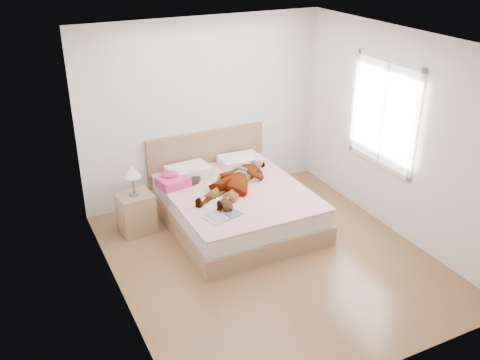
{
  "coord_description": "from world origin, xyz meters",
  "views": [
    {
      "loc": [
        -2.74,
        -4.72,
        3.66
      ],
      "look_at": [
        0.0,
        0.85,
        0.7
      ],
      "focal_mm": 40.0,
      "sensor_mm": 36.0,
      "label": 1
    }
  ],
  "objects_px": {
    "woman": "(237,177)",
    "bed": "(234,203)",
    "phone": "(191,170)",
    "magazine": "(223,215)",
    "nightstand": "(136,210)",
    "coffee_mug": "(219,202)",
    "towel": "(173,180)",
    "plush_toy": "(226,205)"
  },
  "relations": [
    {
      "from": "nightstand",
      "to": "towel",
      "type": "bearing_deg",
      "value": 7.35
    },
    {
      "from": "woman",
      "to": "nightstand",
      "type": "distance_m",
      "value": 1.4
    },
    {
      "from": "coffee_mug",
      "to": "nightstand",
      "type": "height_order",
      "value": "nightstand"
    },
    {
      "from": "towel",
      "to": "magazine",
      "type": "distance_m",
      "value": 1.08
    },
    {
      "from": "woman",
      "to": "coffee_mug",
      "type": "bearing_deg",
      "value": -85.16
    },
    {
      "from": "woman",
      "to": "towel",
      "type": "xyz_separation_m",
      "value": [
        -0.79,
        0.34,
        -0.03
      ]
    },
    {
      "from": "woman",
      "to": "plush_toy",
      "type": "xyz_separation_m",
      "value": [
        -0.43,
        -0.58,
        -0.04
      ]
    },
    {
      "from": "towel",
      "to": "nightstand",
      "type": "bearing_deg",
      "value": -172.65
    },
    {
      "from": "plush_toy",
      "to": "nightstand",
      "type": "bearing_deg",
      "value": 136.77
    },
    {
      "from": "phone",
      "to": "plush_toy",
      "type": "relative_size",
      "value": 0.32
    },
    {
      "from": "towel",
      "to": "coffee_mug",
      "type": "xyz_separation_m",
      "value": [
        0.33,
        -0.79,
        -0.03
      ]
    },
    {
      "from": "magazine",
      "to": "coffee_mug",
      "type": "bearing_deg",
      "value": 76.18
    },
    {
      "from": "phone",
      "to": "magazine",
      "type": "relative_size",
      "value": 0.16
    },
    {
      "from": "phone",
      "to": "magazine",
      "type": "height_order",
      "value": "phone"
    },
    {
      "from": "nightstand",
      "to": "magazine",
      "type": "bearing_deg",
      "value": -49.86
    },
    {
      "from": "bed",
      "to": "magazine",
      "type": "bearing_deg",
      "value": -124.91
    },
    {
      "from": "coffee_mug",
      "to": "plush_toy",
      "type": "relative_size",
      "value": 0.47
    },
    {
      "from": "towel",
      "to": "magazine",
      "type": "bearing_deg",
      "value": -75.45
    },
    {
      "from": "plush_toy",
      "to": "phone",
      "type": "bearing_deg",
      "value": 94.16
    },
    {
      "from": "woman",
      "to": "coffee_mug",
      "type": "distance_m",
      "value": 0.64
    },
    {
      "from": "bed",
      "to": "nightstand",
      "type": "relative_size",
      "value": 2.22
    },
    {
      "from": "magazine",
      "to": "nightstand",
      "type": "relative_size",
      "value": 0.55
    },
    {
      "from": "bed",
      "to": "nightstand",
      "type": "xyz_separation_m",
      "value": [
        -1.26,
        0.34,
        0.04
      ]
    },
    {
      "from": "phone",
      "to": "nightstand",
      "type": "bearing_deg",
      "value": 149.38
    },
    {
      "from": "magazine",
      "to": "coffee_mug",
      "type": "distance_m",
      "value": 0.27
    },
    {
      "from": "woman",
      "to": "plush_toy",
      "type": "bearing_deg",
      "value": -75.65
    },
    {
      "from": "bed",
      "to": "towel",
      "type": "distance_m",
      "value": 0.88
    },
    {
      "from": "woman",
      "to": "magazine",
      "type": "relative_size",
      "value": 3.11
    },
    {
      "from": "phone",
      "to": "nightstand",
      "type": "distance_m",
      "value": 0.92
    },
    {
      "from": "coffee_mug",
      "to": "woman",
      "type": "bearing_deg",
      "value": 44.17
    },
    {
      "from": "woman",
      "to": "phone",
      "type": "xyz_separation_m",
      "value": [
        -0.5,
        0.4,
        0.05
      ]
    },
    {
      "from": "magazine",
      "to": "plush_toy",
      "type": "bearing_deg",
      "value": 51.78
    },
    {
      "from": "phone",
      "to": "towel",
      "type": "bearing_deg",
      "value": 151.9
    },
    {
      "from": "magazine",
      "to": "towel",
      "type": "bearing_deg",
      "value": 104.55
    },
    {
      "from": "bed",
      "to": "towel",
      "type": "relative_size",
      "value": 4.73
    },
    {
      "from": "phone",
      "to": "coffee_mug",
      "type": "relative_size",
      "value": 0.69
    },
    {
      "from": "towel",
      "to": "coffee_mug",
      "type": "bearing_deg",
      "value": -67.06
    },
    {
      "from": "bed",
      "to": "plush_toy",
      "type": "xyz_separation_m",
      "value": [
        -0.35,
        -0.52,
        0.3
      ]
    },
    {
      "from": "woman",
      "to": "bed",
      "type": "bearing_deg",
      "value": -89.31
    },
    {
      "from": "woman",
      "to": "towel",
      "type": "relative_size",
      "value": 3.67
    },
    {
      "from": "magazine",
      "to": "nightstand",
      "type": "distance_m",
      "value": 1.29
    },
    {
      "from": "magazine",
      "to": "woman",
      "type": "bearing_deg",
      "value": 53.35
    }
  ]
}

